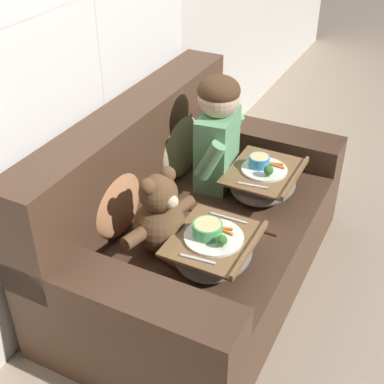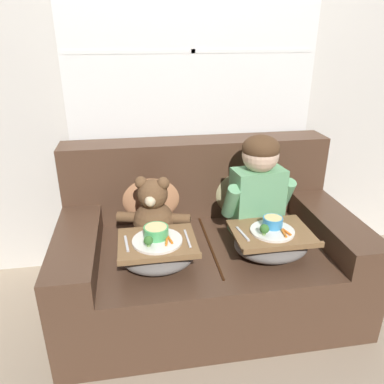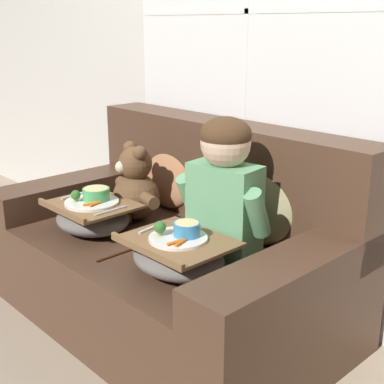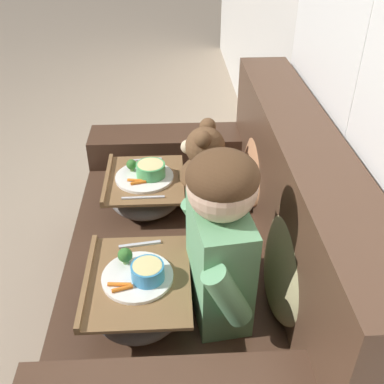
# 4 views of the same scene
# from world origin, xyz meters

# --- Properties ---
(ground_plane) EXTENTS (14.00, 14.00, 0.00)m
(ground_plane) POSITION_xyz_m (0.00, 0.00, 0.00)
(ground_plane) COLOR tan
(wall_back_with_window) EXTENTS (8.00, 0.08, 2.60)m
(wall_back_with_window) POSITION_xyz_m (0.00, 0.55, 1.30)
(wall_back_with_window) COLOR beige
(wall_back_with_window) RESTS_ON ground_plane
(couch) EXTENTS (1.62, 0.97, 0.89)m
(couch) POSITION_xyz_m (0.00, 0.07, 0.31)
(couch) COLOR #4C3323
(couch) RESTS_ON ground_plane
(throw_pillow_behind_child) EXTENTS (0.42, 0.20, 0.43)m
(throw_pillow_behind_child) POSITION_xyz_m (0.29, 0.29, 0.61)
(throw_pillow_behind_child) COLOR tan
(throw_pillow_behind_child) RESTS_ON couch
(throw_pillow_behind_teddy) EXTENTS (0.38, 0.18, 0.39)m
(throw_pillow_behind_teddy) POSITION_xyz_m (-0.29, 0.29, 0.61)
(throw_pillow_behind_teddy) COLOR #B2754C
(throw_pillow_behind_teddy) RESTS_ON couch
(child_figure) EXTENTS (0.42, 0.22, 0.58)m
(child_figure) POSITION_xyz_m (0.29, 0.06, 0.73)
(child_figure) COLOR #66A370
(child_figure) RESTS_ON couch
(teddy_bear) EXTENTS (0.41, 0.29, 0.38)m
(teddy_bear) POSITION_xyz_m (-0.30, 0.05, 0.57)
(teddy_bear) COLOR brown
(teddy_bear) RESTS_ON couch
(lap_tray_child) EXTENTS (0.40, 0.33, 0.21)m
(lap_tray_child) POSITION_xyz_m (0.29, -0.19, 0.49)
(lap_tray_child) COLOR slate
(lap_tray_child) RESTS_ON child_figure
(lap_tray_teddy) EXTENTS (0.38, 0.33, 0.20)m
(lap_tray_teddy) POSITION_xyz_m (-0.29, -0.19, 0.49)
(lap_tray_teddy) COLOR slate
(lap_tray_teddy) RESTS_ON teddy_bear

